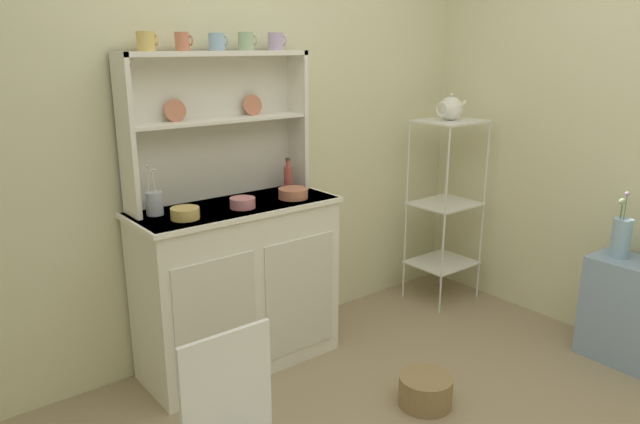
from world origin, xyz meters
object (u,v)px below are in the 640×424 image
hutch_shelf_unit (215,115)px  floor_basket (425,390)px  porcelain_teapot (451,108)px  side_shelf_blue (634,313)px  utensil_jar (154,203)px  bakers_rack (446,195)px  cup_gold_0 (146,41)px  hutch_cabinet (238,284)px  jam_bottle (288,177)px  bowl_mixing_large (185,213)px  flower_vase (621,237)px

hutch_shelf_unit → floor_basket: hutch_shelf_unit is taller
porcelain_teapot → hutch_shelf_unit: bearing=170.2°
hutch_shelf_unit → side_shelf_blue: (1.66, -1.46, -1.04)m
floor_basket → utensil_jar: utensil_jar is taller
bakers_rack → cup_gold_0: size_ratio=12.72×
hutch_cabinet → jam_bottle: bearing=12.5°
floor_basket → bowl_mixing_large: size_ratio=1.92×
bowl_mixing_large → hutch_cabinet: bearing=13.4°
bakers_rack → porcelain_teapot: size_ratio=5.08×
bowl_mixing_large → porcelain_teapot: (1.82, -0.02, 0.37)m
flower_vase → utensil_jar: bearing=148.6°
bakers_rack → flower_vase: (0.14, -1.08, -0.04)m
hutch_cabinet → bakers_rack: (1.51, -0.10, 0.26)m
bowl_mixing_large → jam_bottle: (0.70, 0.16, 0.05)m
hutch_shelf_unit → bowl_mixing_large: hutch_shelf_unit is taller
flower_vase → cup_gold_0: bearing=147.2°
side_shelf_blue → flower_vase: (-0.00, 0.12, 0.40)m
flower_vase → side_shelf_blue: bearing=-89.9°
floor_basket → hutch_cabinet: bearing=118.9°
cup_gold_0 → jam_bottle: (0.74, -0.04, -0.72)m
flower_vase → bakers_rack: bearing=97.7°
hutch_cabinet → bowl_mixing_large: (-0.31, -0.07, 0.46)m
hutch_cabinet → jam_bottle: size_ratio=5.84×
bowl_mixing_large → jam_bottle: jam_bottle is taller
bakers_rack → utensil_jar: bakers_rack is taller
bowl_mixing_large → jam_bottle: size_ratio=0.74×
jam_bottle → porcelain_teapot: porcelain_teapot is taller
side_shelf_blue → jam_bottle: 1.99m
jam_bottle → cup_gold_0: bearing=177.2°
floor_basket → flower_vase: flower_vase is taller
cup_gold_0 → utensil_jar: size_ratio=0.39×
side_shelf_blue → bowl_mixing_large: bowl_mixing_large is taller
utensil_jar → flower_vase: size_ratio=0.66×
side_shelf_blue → jam_bottle: jam_bottle is taller
side_shelf_blue → porcelain_teapot: porcelain_teapot is taller
utensil_jar → jam_bottle: bearing=0.6°
bowl_mixing_large → bakers_rack: bearing=-0.8°
hutch_shelf_unit → floor_basket: 1.70m
cup_gold_0 → flower_vase: size_ratio=0.26×
side_shelf_blue → jam_bottle: size_ratio=3.14×
hutch_shelf_unit → side_shelf_blue: 2.44m
hutch_cabinet → floor_basket: hutch_cabinet is taller
bakers_rack → flower_vase: 1.09m
hutch_shelf_unit → utensil_jar: 0.55m
jam_bottle → utensil_jar: (-0.78, -0.01, -0.02)m
bowl_mixing_large → porcelain_teapot: porcelain_teapot is taller
cup_gold_0 → bakers_rack: bearing=-6.7°
porcelain_teapot → bakers_rack: bearing=0.0°
bakers_rack → utensil_jar: size_ratio=5.00×
side_shelf_blue → cup_gold_0: bearing=144.8°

